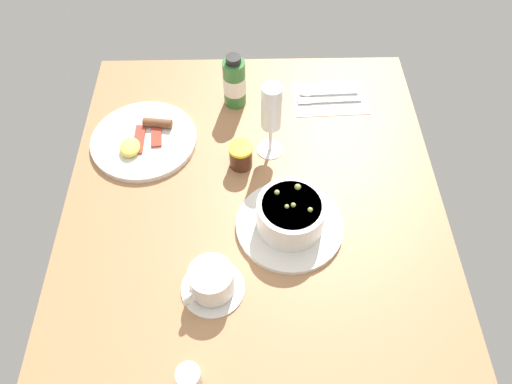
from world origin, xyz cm
name	(u,v)px	position (x,y,z in cm)	size (l,w,h in cm)	color
ground_plane	(254,227)	(0.00, 0.00, -1.50)	(110.00, 84.00, 3.00)	#A8754C
porridge_bowl	(290,217)	(-1.14, -7.56, 3.90)	(22.97, 22.97, 9.09)	silver
cutlery_setting	(328,98)	(38.38, -20.20, 0.25)	(13.48, 19.72, 0.90)	silver
coffee_cup	(211,281)	(-15.31, 8.40, 3.38)	(12.53, 12.53, 6.92)	silver
creamer_jug	(189,378)	(-32.92, 11.62, 2.59)	(5.19, 4.30, 5.55)	silver
wine_glass	(271,112)	(20.92, -4.21, 12.60)	(6.50, 6.50, 19.48)	white
jam_jar	(241,156)	(16.36, 2.79, 3.13)	(5.58, 5.58, 6.18)	#452314
sauce_bottle_green	(234,83)	(37.55, 4.28, 6.61)	(5.76, 5.76, 14.47)	#337233
breakfast_plate	(144,140)	(23.82, 26.39, 0.90)	(25.59, 25.59, 3.70)	silver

